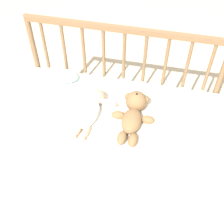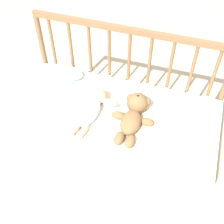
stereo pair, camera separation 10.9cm
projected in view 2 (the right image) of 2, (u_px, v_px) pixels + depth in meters
name	position (u px, v px, depth m)	size (l,w,h in m)	color
ground_plane	(113.00, 160.00, 2.28)	(12.00, 12.00, 0.00)	#C6B293
crib_mattress	(113.00, 140.00, 2.09)	(1.28, 0.67, 0.50)	silver
crib_rail	(129.00, 63.00, 2.02)	(1.28, 0.04, 0.90)	brown
blanket	(109.00, 122.00, 1.88)	(0.74, 0.49, 0.01)	silver
teddy_bear	(134.00, 114.00, 1.85)	(0.26, 0.38, 0.13)	olive
baby	(91.00, 110.00, 1.89)	(0.28, 0.38, 0.10)	white
small_pillow	(68.00, 73.00, 2.12)	(0.21, 0.12, 0.06)	silver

